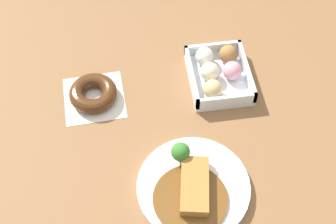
# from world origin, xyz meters

# --- Properties ---
(ground_plane) EXTENTS (1.60, 1.60, 0.00)m
(ground_plane) POSITION_xyz_m (0.00, 0.00, 0.00)
(ground_plane) COLOR brown
(curry_plate) EXTENTS (0.23, 0.23, 0.07)m
(curry_plate) POSITION_xyz_m (0.08, 0.03, 0.02)
(curry_plate) COLOR white
(curry_plate) RESTS_ON ground_plane
(donut_box) EXTENTS (0.17, 0.14, 0.06)m
(donut_box) POSITION_xyz_m (-0.20, 0.14, 0.02)
(donut_box) COLOR silver
(donut_box) RESTS_ON ground_plane
(chocolate_ring_donut) EXTENTS (0.15, 0.15, 0.04)m
(chocolate_ring_donut) POSITION_xyz_m (-0.18, -0.15, 0.02)
(chocolate_ring_donut) COLOR white
(chocolate_ring_donut) RESTS_ON ground_plane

